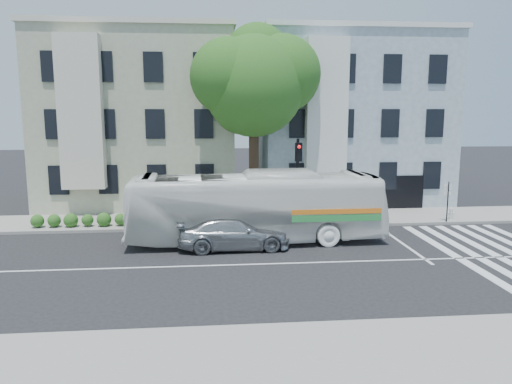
{
  "coord_description": "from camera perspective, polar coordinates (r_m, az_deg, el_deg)",
  "views": [
    {
      "loc": [
        -2.51,
        -19.5,
        6.3
      ],
      "look_at": [
        -0.34,
        3.55,
        2.4
      ],
      "focal_mm": 35.0,
      "sensor_mm": 36.0,
      "label": 1
    }
  ],
  "objects": [
    {
      "name": "sidewalk_far",
      "position": [
        28.31,
        -0.16,
        -3.14
      ],
      "size": [
        80.0,
        4.0,
        0.15
      ],
      "primitive_type": "cube",
      "color": "gray",
      "rests_on": "ground"
    },
    {
      "name": "sidewalk_near",
      "position": [
        13.32,
        6.47,
        -18.37
      ],
      "size": [
        80.0,
        4.0,
        0.15
      ],
      "primitive_type": "cube",
      "color": "gray",
      "rests_on": "ground"
    },
    {
      "name": "traffic_signal",
      "position": [
        26.11,
        4.81,
        2.41
      ],
      "size": [
        0.5,
        0.55,
        4.74
      ],
      "rotation": [
        0.0,
        0.0,
        0.14
      ],
      "color": "black",
      "rests_on": "ground"
    },
    {
      "name": "building_left",
      "position": [
        34.8,
        -12.92,
        8.0
      ],
      "size": [
        12.0,
        10.0,
        11.0
      ],
      "primitive_type": "cube",
      "color": "#9DA086",
      "rests_on": "ground"
    },
    {
      "name": "far_sign_pole",
      "position": [
        29.1,
        21.05,
        -0.42
      ],
      "size": [
        0.4,
        0.19,
        2.23
      ],
      "rotation": [
        0.0,
        0.0,
        -0.21
      ],
      "color": "black",
      "rests_on": "sidewalk_far"
    },
    {
      "name": "ground",
      "position": [
        20.65,
        1.89,
        -8.21
      ],
      "size": [
        120.0,
        120.0,
        0.0
      ],
      "primitive_type": "plane",
      "color": "black",
      "rests_on": "ground"
    },
    {
      "name": "bus",
      "position": [
        23.55,
        0.0,
        -1.73
      ],
      "size": [
        3.19,
        12.2,
        3.38
      ],
      "primitive_type": "imported",
      "rotation": [
        0.0,
        0.0,
        1.6
      ],
      "color": "white",
      "rests_on": "ground"
    },
    {
      "name": "building_right",
      "position": [
        35.8,
        10.13,
        8.13
      ],
      "size": [
        12.0,
        10.0,
        11.0
      ],
      "primitive_type": "cube",
      "color": "#8798A0",
      "rests_on": "ground"
    },
    {
      "name": "fire_hydrant",
      "position": [
        30.06,
        21.39,
        -2.26
      ],
      "size": [
        0.38,
        0.26,
        0.66
      ],
      "rotation": [
        0.0,
        0.0,
        -0.4
      ],
      "color": "silver",
      "rests_on": "sidewalk_far"
    },
    {
      "name": "hedge",
      "position": [
        27.35,
        -15.23,
        -3.03
      ],
      "size": [
        8.54,
        1.48,
        0.7
      ],
      "primitive_type": null,
      "rotation": [
        0.0,
        0.0,
        -0.08
      ],
      "color": "#295D1E",
      "rests_on": "sidewalk_far"
    },
    {
      "name": "sedan",
      "position": [
        22.63,
        -2.56,
        -4.67
      ],
      "size": [
        2.23,
        5.15,
        1.48
      ],
      "primitive_type": "imported",
      "rotation": [
        0.0,
        0.0,
        1.6
      ],
      "color": "#A7AAAE",
      "rests_on": "ground"
    },
    {
      "name": "street_tree",
      "position": [
        28.4,
        -0.18,
        12.65
      ],
      "size": [
        7.3,
        5.9,
        11.1
      ],
      "color": "#2D2116",
      "rests_on": "ground"
    }
  ]
}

